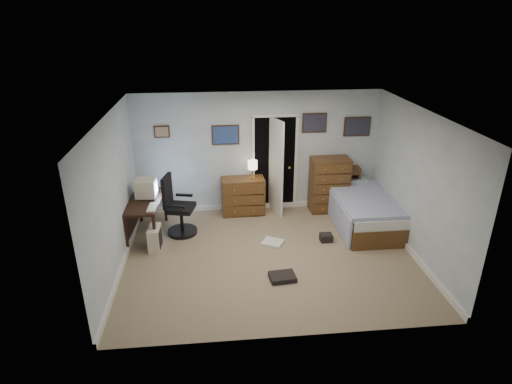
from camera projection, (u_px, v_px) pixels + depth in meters
floor at (270, 257)px, 7.46m from camera, size 5.00×4.00×0.02m
computer_desk at (141, 208)px, 7.94m from camera, size 0.65×1.29×0.72m
crt_monitor at (146, 188)px, 7.94m from camera, size 0.39×0.37×0.35m
keyboard at (152, 207)px, 7.57m from camera, size 0.17×0.39×0.02m
pc_tower at (155, 238)px, 7.59m from camera, size 0.22×0.42×0.43m
office_chair at (178, 212)px, 8.06m from camera, size 0.68×0.68×1.17m
media_stack at (148, 192)px, 9.08m from camera, size 0.16×0.16×0.77m
low_dresser at (243, 196)px, 8.89m from camera, size 0.90×0.48×0.78m
table_lamp at (253, 165)px, 8.65m from camera, size 0.20×0.20×0.38m
doorway at (272, 159)px, 9.17m from camera, size 0.96×1.12×2.05m
tall_dresser at (329, 185)px, 8.96m from camera, size 0.80×0.48×1.16m
headboard_bookcase at (335, 187)px, 9.12m from camera, size 1.01×0.29×0.91m
bed at (362, 209)px, 8.47m from camera, size 1.12×2.08×0.68m
wall_posters at (286, 129)px, 8.63m from camera, size 4.38×0.04×0.60m
floor_clutter at (293, 256)px, 7.37m from camera, size 1.34×1.51×0.14m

